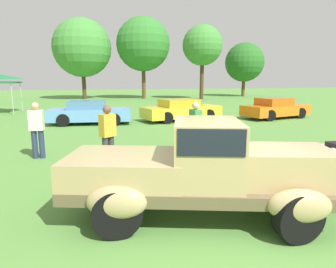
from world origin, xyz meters
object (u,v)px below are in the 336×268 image
at_px(spectator_near_truck, 195,128).
at_px(spectator_by_row, 108,134).
at_px(show_car_skyblue, 90,113).
at_px(show_car_orange, 276,108).
at_px(feature_pickup_truck, 202,169).
at_px(spectator_far_side, 37,128).
at_px(show_car_yellow, 181,110).

relative_size(spectator_near_truck, spectator_by_row, 1.00).
height_order(show_car_skyblue, show_car_orange, same).
bearing_deg(feature_pickup_truck, spectator_by_row, 113.73).
distance_m(spectator_by_row, spectator_far_side, 2.48).
bearing_deg(spectator_far_side, show_car_orange, 27.01).
height_order(show_car_yellow, spectator_far_side, spectator_far_side).
height_order(spectator_near_truck, spectator_far_side, same).
distance_m(spectator_near_truck, spectator_by_row, 2.64).
bearing_deg(show_car_yellow, show_car_skyblue, -178.44).
distance_m(show_car_skyblue, show_car_yellow, 5.06).
height_order(show_car_yellow, spectator_near_truck, spectator_near_truck).
relative_size(show_car_skyblue, spectator_near_truck, 2.58).
bearing_deg(feature_pickup_truck, spectator_far_side, 126.23).
height_order(show_car_skyblue, spectator_by_row, spectator_by_row).
bearing_deg(spectator_far_side, spectator_by_row, -35.61).
relative_size(show_car_yellow, show_car_orange, 1.08).
relative_size(show_car_yellow, spectator_by_row, 2.87).
distance_m(show_car_orange, spectator_far_side, 13.70).
xyz_separation_m(feature_pickup_truck, show_car_orange, (8.74, 10.94, -0.27)).
height_order(spectator_by_row, spectator_far_side, same).
height_order(show_car_skyblue, spectator_near_truck, spectator_near_truck).
distance_m(show_car_skyblue, spectator_by_row, 8.06).
bearing_deg(spectator_near_truck, spectator_by_row, -170.42).
bearing_deg(spectator_by_row, feature_pickup_truck, -66.27).
bearing_deg(feature_pickup_truck, show_car_skyblue, 100.47).
xyz_separation_m(feature_pickup_truck, spectator_far_side, (-3.46, 4.72, 0.04)).
relative_size(show_car_skyblue, spectator_by_row, 2.58).
height_order(show_car_orange, spectator_near_truck, spectator_near_truck).
distance_m(show_car_skyblue, spectator_near_truck, 8.26).
bearing_deg(show_car_skyblue, spectator_by_row, -85.38).
bearing_deg(spectator_by_row, spectator_far_side, 144.39).
bearing_deg(spectator_far_side, show_car_skyblue, 78.22).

